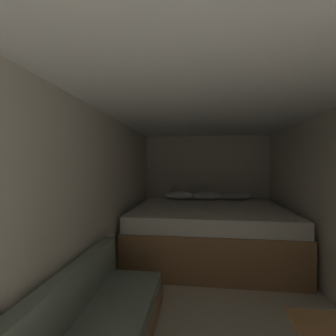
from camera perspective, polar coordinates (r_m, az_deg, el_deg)
The scene contains 5 objects.
ground_plane at distance 2.65m, azimuth 11.40°, elevation -31.35°, with size 6.77×6.77×0.00m, color beige.
wall_back at distance 4.67m, azimuth 9.22°, elevation -4.44°, with size 2.46×0.05×1.97m, color beige.
wall_left at distance 2.50m, azimuth -17.62°, elevation -8.97°, with size 0.05×4.77×1.97m, color beige.
ceiling_slab at distance 2.32m, azimuth 11.53°, elevation 15.47°, with size 2.46×4.77×0.05m, color white.
bed at distance 3.81m, azimuth 9.76°, elevation -14.69°, with size 2.24×1.86×0.92m.
Camera 1 is at (-0.17, -0.64, 1.41)m, focal length 25.18 mm.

